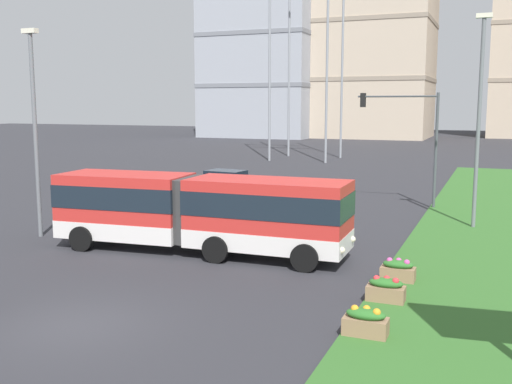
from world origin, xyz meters
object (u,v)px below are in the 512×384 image
at_px(articulated_bus, 199,211).
at_px(apartment_tower_west, 265,14).
at_px(streetlight_left, 35,125).
at_px(apartment_tower_westcentre, 377,26).
at_px(flower_planter_2, 398,270).
at_px(streetlight_median, 479,114).
at_px(flower_planter_1, 386,289).
at_px(car_black_sedan, 227,183).
at_px(traffic_light_far_right, 410,129).
at_px(flower_planter_0, 366,322).

xyz_separation_m(articulated_bus, apartment_tower_west, (-29.34, 81.62, 20.05)).
relative_size(streetlight_left, apartment_tower_westcentre, 0.23).
xyz_separation_m(articulated_bus, flower_planter_2, (7.87, -1.12, -1.23)).
bearing_deg(streetlight_median, flower_planter_1, -98.80).
xyz_separation_m(articulated_bus, streetlight_median, (9.77, 8.95, 3.70)).
distance_m(car_black_sedan, apartment_tower_west, 74.61).
distance_m(articulated_bus, apartment_tower_westcentre, 88.82).
xyz_separation_m(traffic_light_far_right, streetlight_median, (3.73, -4.91, 0.93)).
distance_m(streetlight_median, apartment_tower_west, 84.14).
height_order(streetlight_left, apartment_tower_west, apartment_tower_west).
relative_size(articulated_bus, flower_planter_1, 10.88).
bearing_deg(streetlight_median, traffic_light_far_right, 127.25).
distance_m(traffic_light_far_right, streetlight_median, 6.24).
bearing_deg(traffic_light_far_right, apartment_tower_westcentre, 102.57).
distance_m(car_black_sedan, flower_planter_2, 20.21).
relative_size(car_black_sedan, flower_planter_0, 4.15).
height_order(streetlight_median, apartment_tower_west, apartment_tower_west).
bearing_deg(streetlight_left, flower_planter_2, -3.77).
height_order(flower_planter_1, apartment_tower_west, apartment_tower_west).
bearing_deg(apartment_tower_west, flower_planter_0, -67.02).
height_order(car_black_sedan, apartment_tower_westcentre, apartment_tower_westcentre).
bearing_deg(flower_planter_0, streetlight_median, 82.82).
bearing_deg(car_black_sedan, flower_planter_1, -52.80).
relative_size(flower_planter_1, traffic_light_far_right, 0.17).
distance_m(flower_planter_0, apartment_tower_west, 97.67).
height_order(flower_planter_0, traffic_light_far_right, traffic_light_far_right).
bearing_deg(articulated_bus, streetlight_left, -179.41).
distance_m(flower_planter_1, apartment_tower_westcentre, 93.49).
xyz_separation_m(flower_planter_2, streetlight_median, (1.90, 10.07, 4.92)).
bearing_deg(apartment_tower_westcentre, traffic_light_far_right, -77.43).
bearing_deg(apartment_tower_westcentre, flower_planter_0, -78.99).
distance_m(streetlight_left, apartment_tower_west, 86.14).
height_order(flower_planter_1, streetlight_left, streetlight_left).
bearing_deg(flower_planter_2, articulated_bus, 171.94).
distance_m(flower_planter_1, traffic_light_far_right, 17.74).
bearing_deg(apartment_tower_westcentre, apartment_tower_west, -165.88).
xyz_separation_m(flower_planter_0, streetlight_left, (-15.72, 6.06, 4.48)).
xyz_separation_m(streetlight_left, apartment_tower_westcentre, (-2.30, 86.53, 14.40)).
xyz_separation_m(car_black_sedan, streetlight_left, (-2.46, -14.22, 4.16)).
distance_m(flower_planter_2, streetlight_left, 16.38).
bearing_deg(flower_planter_2, car_black_sedan, 130.98).
height_order(car_black_sedan, streetlight_left, streetlight_left).
distance_m(articulated_bus, streetlight_median, 13.76).
xyz_separation_m(car_black_sedan, flower_planter_0, (13.25, -20.28, -0.33)).
bearing_deg(streetlight_left, articulated_bus, 0.59).
bearing_deg(car_black_sedan, articulated_bus, -69.17).
height_order(car_black_sedan, flower_planter_0, car_black_sedan).
bearing_deg(apartment_tower_westcentre, flower_planter_1, -78.65).
bearing_deg(flower_planter_2, streetlight_median, 79.31).
xyz_separation_m(articulated_bus, streetlight_left, (-7.84, -0.08, 3.26)).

